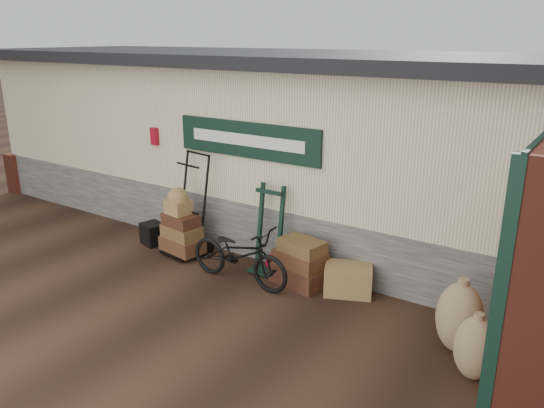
# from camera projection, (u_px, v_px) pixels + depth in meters

# --- Properties ---
(ground) EXTENTS (80.00, 80.00, 0.00)m
(ground) POSITION_uv_depth(u_px,v_px,m) (226.00, 284.00, 7.78)
(ground) COLOR black
(ground) RESTS_ON ground
(station_building) EXTENTS (14.40, 4.10, 3.20)m
(station_building) POSITION_uv_depth(u_px,v_px,m) (320.00, 145.00, 9.45)
(station_building) COLOR #4C4C47
(station_building) RESTS_ON ground
(porter_trolley) EXTENTS (0.94, 0.76, 1.71)m
(porter_trolley) POSITION_uv_depth(u_px,v_px,m) (190.00, 204.00, 8.65)
(porter_trolley) COLOR black
(porter_trolley) RESTS_ON ground
(green_barrow) EXTENTS (0.49, 0.41, 1.35)m
(green_barrow) POSITION_uv_depth(u_px,v_px,m) (268.00, 229.00, 8.02)
(green_barrow) COLOR black
(green_barrow) RESTS_ON ground
(suitcase_stack) EXTENTS (0.88, 0.64, 0.71)m
(suitcase_stack) POSITION_uv_depth(u_px,v_px,m) (300.00, 261.00, 7.68)
(suitcase_stack) COLOR #3C2313
(suitcase_stack) RESTS_ON ground
(wicker_hamper) EXTENTS (0.77, 0.65, 0.43)m
(wicker_hamper) POSITION_uv_depth(u_px,v_px,m) (348.00, 280.00, 7.42)
(wicker_hamper) COLOR #8F5C39
(wicker_hamper) RESTS_ON ground
(black_trunk) EXTENTS (0.45, 0.41, 0.38)m
(black_trunk) POSITION_uv_depth(u_px,v_px,m) (153.00, 234.00, 9.20)
(black_trunk) COLOR black
(black_trunk) RESTS_ON ground
(bicycle) EXTENTS (0.61, 1.70, 0.99)m
(bicycle) POSITION_uv_depth(u_px,v_px,m) (239.00, 251.00, 7.67)
(bicycle) COLOR black
(bicycle) RESTS_ON ground
(burlap_sack_left) EXTENTS (0.57, 0.50, 0.86)m
(burlap_sack_left) POSITION_uv_depth(u_px,v_px,m) (459.00, 318.00, 6.00)
(burlap_sack_left) COLOR #896A49
(burlap_sack_left) RESTS_ON ground
(burlap_sack_right) EXTENTS (0.51, 0.46, 0.72)m
(burlap_sack_right) POSITION_uv_depth(u_px,v_px,m) (475.00, 348.00, 5.53)
(burlap_sack_right) COLOR #896A49
(burlap_sack_right) RESTS_ON ground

